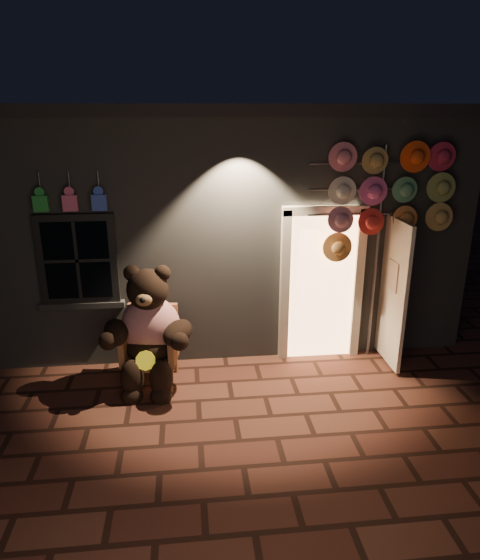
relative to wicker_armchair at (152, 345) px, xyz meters
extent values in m
plane|color=brown|center=(0.99, -1.02, -0.49)|extent=(60.00, 60.00, 0.00)
cube|color=slate|center=(0.99, 2.98, 1.16)|extent=(7.00, 5.00, 3.30)
cube|color=black|center=(0.99, 2.98, 2.89)|extent=(7.30, 5.30, 0.16)
cube|color=black|center=(-0.91, 0.44, 1.06)|extent=(1.00, 0.10, 1.20)
cube|color=black|center=(-0.91, 0.41, 1.06)|extent=(0.82, 0.06, 1.02)
cube|color=slate|center=(-0.91, 0.44, 0.43)|extent=(1.10, 0.14, 0.08)
cube|color=#F6B16F|center=(2.34, 0.46, 0.56)|extent=(0.92, 0.10, 2.10)
cube|color=beige|center=(1.82, 0.42, 0.56)|extent=(0.12, 0.12, 2.20)
cube|color=beige|center=(2.86, 0.42, 0.56)|extent=(0.12, 0.12, 2.20)
cube|color=beige|center=(2.34, 0.42, 1.64)|extent=(1.16, 0.12, 0.12)
cube|color=beige|center=(3.24, 0.08, 0.56)|extent=(0.05, 0.80, 2.00)
cube|color=green|center=(-1.26, 0.36, 1.81)|extent=(0.18, 0.07, 0.20)
cylinder|color=#59595E|center=(-1.26, 0.42, 2.06)|extent=(0.02, 0.02, 0.25)
cube|color=#DE5B82|center=(-0.91, 0.36, 1.81)|extent=(0.18, 0.07, 0.20)
cylinder|color=#59595E|center=(-0.91, 0.42, 2.06)|extent=(0.02, 0.02, 0.25)
cube|color=blue|center=(-0.56, 0.36, 1.81)|extent=(0.18, 0.07, 0.20)
cylinder|color=#59595E|center=(-0.56, 0.42, 2.06)|extent=(0.02, 0.02, 0.25)
cube|color=#A66940|center=(-0.01, -0.08, -0.15)|extent=(0.72, 0.68, 0.09)
cube|color=#A66940|center=(0.02, 0.20, 0.17)|extent=(0.65, 0.15, 0.65)
cube|color=#A66940|center=(-0.32, -0.06, 0.03)|extent=(0.14, 0.56, 0.37)
cube|color=#A66940|center=(0.29, -0.14, 0.03)|extent=(0.14, 0.56, 0.37)
cylinder|color=#A66940|center=(-0.32, -0.30, -0.35)|extent=(0.05, 0.05, 0.30)
cylinder|color=#A66940|center=(0.23, -0.37, -0.35)|extent=(0.05, 0.05, 0.30)
cylinder|color=#A66940|center=(-0.25, 0.21, -0.35)|extent=(0.05, 0.05, 0.30)
cylinder|color=#A66940|center=(0.30, 0.14, -0.35)|extent=(0.05, 0.05, 0.30)
ellipsoid|color=#B31316|center=(0.00, -0.01, 0.26)|extent=(0.83, 0.70, 0.80)
ellipsoid|color=black|center=(-0.01, -0.10, 0.03)|extent=(0.69, 0.61, 0.38)
sphere|color=black|center=(0.00, -0.07, 0.79)|extent=(0.58, 0.58, 0.52)
sphere|color=black|center=(-0.19, -0.01, 1.00)|extent=(0.20, 0.20, 0.20)
sphere|color=black|center=(0.19, -0.06, 1.00)|extent=(0.20, 0.20, 0.20)
ellipsoid|color=#9B7346|center=(-0.03, -0.30, 0.75)|extent=(0.22, 0.17, 0.16)
ellipsoid|color=black|center=(-0.41, -0.21, 0.30)|extent=(0.40, 0.58, 0.29)
ellipsoid|color=black|center=(0.35, -0.31, 0.30)|extent=(0.50, 0.60, 0.29)
ellipsoid|color=black|center=(-0.23, -0.42, -0.24)|extent=(0.29, 0.29, 0.50)
ellipsoid|color=black|center=(0.13, -0.46, -0.24)|extent=(0.29, 0.29, 0.50)
sphere|color=black|center=(-0.24, -0.48, -0.44)|extent=(0.27, 0.27, 0.27)
sphere|color=black|center=(0.12, -0.53, -0.44)|extent=(0.27, 0.27, 0.27)
cylinder|color=yellow|center=(-0.05, -0.44, 0.01)|extent=(0.26, 0.13, 0.24)
cylinder|color=#59595E|center=(3.07, 0.36, 0.99)|extent=(0.04, 0.04, 2.96)
cylinder|color=#59595E|center=(2.74, 0.34, 2.25)|extent=(1.32, 0.03, 0.03)
cylinder|color=#59595E|center=(2.74, 0.34, 1.92)|extent=(1.32, 0.03, 0.03)
cylinder|color=#59595E|center=(2.74, 0.34, 1.59)|extent=(1.32, 0.03, 0.03)
cylinder|color=pink|center=(2.49, 0.28, 2.30)|extent=(0.37, 0.11, 0.38)
cylinder|color=tan|center=(2.93, 0.25, 2.30)|extent=(0.37, 0.11, 0.38)
cylinder|color=#FF4D17|center=(3.37, 0.22, 2.30)|extent=(0.37, 0.11, 0.38)
cylinder|color=#C92B4A|center=(3.81, 0.28, 2.30)|extent=(0.37, 0.11, 0.38)
cylinder|color=beige|center=(2.49, 0.25, 1.92)|extent=(0.37, 0.11, 0.38)
cylinder|color=#DF5C9F|center=(2.93, 0.22, 1.92)|extent=(0.37, 0.11, 0.38)
cylinder|color=#5EA974|center=(3.37, 0.28, 1.92)|extent=(0.37, 0.11, 0.38)
cylinder|color=#9FAA56|center=(3.81, 0.25, 1.92)|extent=(0.37, 0.11, 0.38)
cylinder|color=#D18395|center=(2.49, 0.22, 1.54)|extent=(0.37, 0.11, 0.38)
cylinder|color=red|center=(2.93, 0.28, 1.54)|extent=(0.37, 0.11, 0.38)
cylinder|color=#F78D42|center=(3.37, 0.25, 1.54)|extent=(0.37, 0.11, 0.38)
cylinder|color=tan|center=(3.81, 0.22, 1.54)|extent=(0.37, 0.11, 0.38)
cylinder|color=#B0773A|center=(2.49, 0.28, 1.15)|extent=(0.37, 0.11, 0.38)
camera|label=1|loc=(0.51, -5.94, 2.90)|focal=32.00mm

